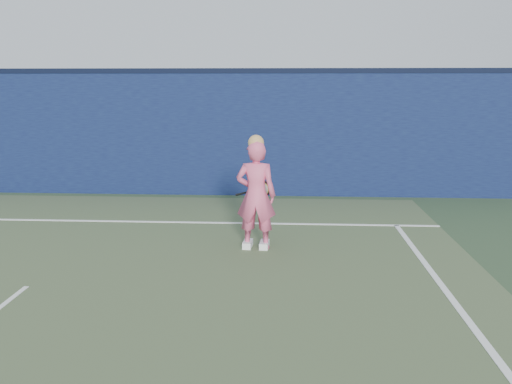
{
  "coord_description": "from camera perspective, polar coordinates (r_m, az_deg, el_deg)",
  "views": [
    {
      "loc": [
        2.99,
        -4.74,
        2.33
      ],
      "look_at": [
        2.56,
        2.67,
        0.82
      ],
      "focal_mm": 38.0,
      "sensor_mm": 36.0,
      "label": 1
    }
  ],
  "objects": [
    {
      "name": "backstop_wall",
      "position": [
        11.68,
        -11.58,
        5.98
      ],
      "size": [
        24.0,
        0.4,
        2.5
      ],
      "primitive_type": "cube",
      "color": "#0C1138",
      "rests_on": "ground"
    },
    {
      "name": "wall_cap",
      "position": [
        11.63,
        -11.84,
        12.36
      ],
      "size": [
        24.0,
        0.42,
        0.1
      ],
      "primitive_type": "cube",
      "color": "black",
      "rests_on": "backstop_wall"
    },
    {
      "name": "player",
      "position": [
        7.59,
        0.0,
        -0.29
      ],
      "size": [
        0.59,
        0.41,
        1.62
      ],
      "rotation": [
        0.0,
        0.0,
        3.07
      ],
      "color": "#E25880",
      "rests_on": "ground"
    },
    {
      "name": "racket",
      "position": [
        8.0,
        0.31,
        0.23
      ],
      "size": [
        0.53,
        0.15,
        0.29
      ],
      "rotation": [
        0.0,
        0.0,
        -0.27
      ],
      "color": "black",
      "rests_on": "ground"
    }
  ]
}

